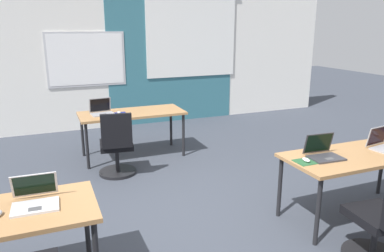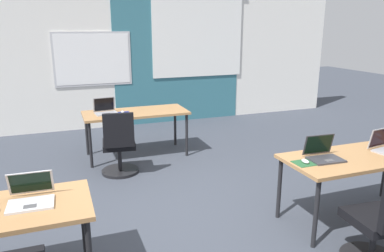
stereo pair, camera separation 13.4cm
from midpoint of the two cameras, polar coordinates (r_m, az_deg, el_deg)
The scene contains 13 objects.
ground_plane at distance 4.09m, azimuth -0.73°, elevation -14.33°, with size 24.00×24.00×0.00m.
back_wall_assembly at distance 7.67m, azimuth -11.21°, elevation 10.42°, with size 10.00×0.27×2.80m.
desk_near_right at distance 4.25m, azimuth 25.13°, elevation -4.91°, with size 1.60×0.70×0.72m.
desk_far_center at distance 5.84m, azimuth -8.02°, elevation 1.65°, with size 1.60×0.70×0.72m.
laptop_near_left_inner at distance 3.07m, azimuth -22.47°, elevation -10.02°, with size 0.34×0.33×0.22m.
laptop_far_left at distance 5.77m, azimuth -12.53°, elevation 2.40°, with size 0.36×0.30×0.24m.
mousepad_far_left at distance 5.75m, azimuth -10.00°, elevation 1.98°, with size 0.22×0.19×0.00m.
mouse_far_left at distance 5.75m, azimuth -10.01°, elevation 2.17°, with size 0.06×0.10×0.03m.
chair_far_left at distance 5.19m, azimuth -10.43°, elevation -3.46°, with size 0.52×0.56×0.92m.
laptop_near_right_inner at distance 3.97m, azimuth 20.49°, elevation -4.08°, with size 0.35×0.30×0.23m.
mousepad_near_right_inner at distance 3.81m, azimuth 18.01°, elevation -5.45°, with size 0.22×0.19×0.00m.
mouse_near_right_inner at distance 3.80m, azimuth 18.04°, elevation -5.18°, with size 0.06×0.10×0.03m.
chair_near_right_inner at distance 3.62m, azimuth 28.19°, elevation -13.70°, with size 0.52×0.56×0.92m.
Camera 2 is at (-1.13, -3.38, 2.02)m, focal length 34.58 mm.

